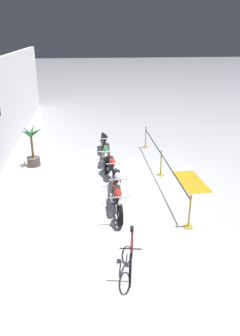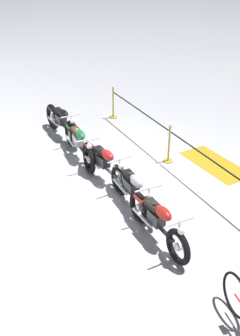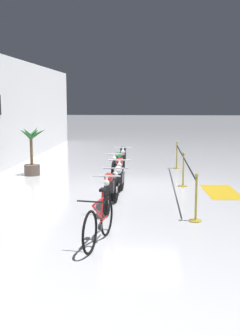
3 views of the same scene
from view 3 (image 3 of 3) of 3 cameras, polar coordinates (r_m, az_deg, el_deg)
name	(u,v)px [view 3 (image 3 of 3)]	position (r m, az deg, el deg)	size (l,w,h in m)	color
ground_plane	(139,186)	(12.76, 2.61, -2.48)	(120.00, 120.00, 0.00)	silver
motorcycle_red_0	(109,189)	(10.15, -1.48, -2.88)	(2.13, 0.62, 0.93)	black
motorcycle_silver_1	(119,179)	(11.38, -0.18, -1.55)	(2.14, 0.62, 0.90)	black
motorcycle_red_2	(119,171)	(12.67, -0.13, -0.40)	(2.19, 0.62, 0.93)	black
motorcycle_green_3	(118,164)	(13.98, -0.23, 0.48)	(2.39, 0.62, 0.94)	black
motorcycle_black_4	(123,158)	(15.42, 0.40, 1.36)	(2.25, 0.62, 0.97)	black
bicycle	(99,223)	(7.64, -2.88, -7.39)	(1.76, 0.49, 0.98)	black
potted_palm_left_of_row	(32,154)	(14.81, -11.86, 1.91)	(1.19, 0.88, 1.70)	brown
stanchion_far_left	(187,172)	(11.33, 9.12, -0.51)	(7.12, 0.28, 1.05)	gold
stanchion_mid_left	(183,175)	(12.79, 8.55, -0.92)	(0.28, 0.28, 1.05)	gold
stanchion_mid_right	(177,159)	(16.10, 7.68, 1.18)	(0.28, 0.28, 1.05)	gold
floor_banner	(221,192)	(12.30, 13.54, -3.16)	(1.99, 0.90, 0.01)	#B78E19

